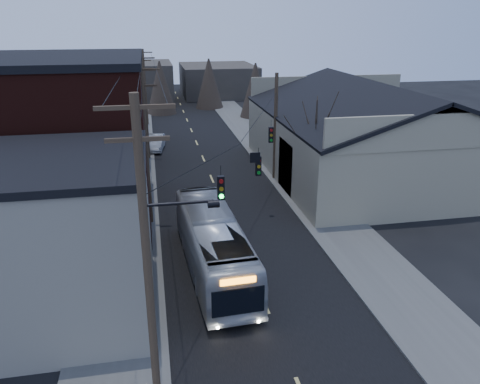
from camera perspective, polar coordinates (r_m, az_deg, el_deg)
The scene contains 13 objects.
road_surface at distance 42.16m, azimuth -4.18°, elevation 3.34°, with size 9.00×110.00×0.02m, color black.
sidewalk_left at distance 41.94m, azimuth -13.04°, elevation 2.83°, with size 4.00×110.00×0.12m, color #474744.
sidewalk_right at distance 43.34m, azimuth 4.40°, elevation 3.88°, with size 4.00×110.00×0.12m, color #474744.
building_clapboard at distance 21.47m, azimuth -21.78°, elevation -5.56°, with size 8.00×8.00×7.00m, color gray.
building_brick at distance 31.40m, azimuth -20.59°, elevation 5.55°, with size 10.00×12.00×10.00m, color black.
building_left_far at distance 47.14m, azimuth -16.88°, elevation 8.73°, with size 9.00×14.00×7.00m, color #34302A.
warehouse at distance 40.39m, azimuth 15.36°, elevation 5.85°, with size 16.16×20.60×7.73m.
building_far_left at distance 75.64m, azimuth -12.21°, elevation 12.89°, with size 10.00×12.00×6.00m, color #34302A.
building_far_right at distance 81.48m, azimuth -2.73°, elevation 13.47°, with size 12.00×14.00×5.00m, color #34302A.
bare_tree at distance 33.21m, azimuth 9.06°, elevation 4.87°, with size 0.40×0.40×7.20m, color black.
utility_lines at distance 35.01m, azimuth -8.32°, elevation 8.00°, with size 11.24×45.28×10.50m.
bus at distance 24.09m, azimuth -3.27°, elevation -6.38°, with size 2.55×10.92×3.04m, color #A2A7AD.
parked_car at distance 47.55m, azimuth -10.28°, elevation 5.96°, with size 1.57×4.50×1.48m, color #9B9FA3.
Camera 1 is at (-4.60, -10.04, 12.38)m, focal length 35.00 mm.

